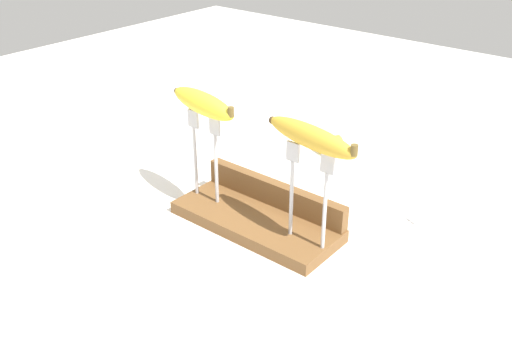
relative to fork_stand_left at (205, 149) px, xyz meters
name	(u,v)px	position (x,y,z in m)	size (l,w,h in m)	color
ground_plane	(256,227)	(0.12, 0.01, -0.14)	(3.00, 3.00, 0.00)	silver
wooden_board	(256,221)	(0.12, 0.01, -0.12)	(0.34, 0.14, 0.03)	brown
board_backstop	(275,193)	(0.12, 0.07, -0.09)	(0.33, 0.02, 0.05)	brown
fork_stand_left	(205,149)	(0.00, 0.00, 0.00)	(0.08, 0.01, 0.19)	#B2B2B7
fork_stand_right	(309,187)	(0.25, 0.00, 0.00)	(0.10, 0.01, 0.19)	#B2B2B7
banana_raised_left	(203,103)	(0.00, 0.00, 0.10)	(0.19, 0.08, 0.04)	yellow
banana_raised_right	(311,137)	(0.25, 0.00, 0.10)	(0.20, 0.07, 0.04)	gold
fork_fallen_near	(434,213)	(0.38, 0.28, -0.13)	(0.08, 0.17, 0.01)	#B2B2B7
banana_chunk_near	(331,145)	(0.05, 0.39, -0.12)	(0.06, 0.07, 0.04)	yellow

